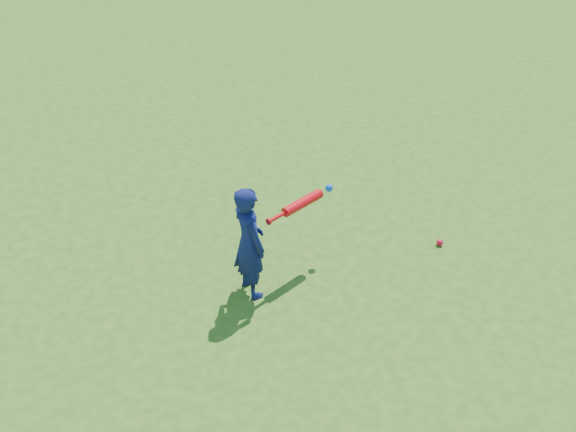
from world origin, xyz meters
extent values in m
plane|color=#2F5F16|center=(0.00, 0.00, 0.00)|extent=(80.00, 80.00, 0.00)
imported|color=#0F174A|center=(0.18, -0.08, 0.59)|extent=(0.40, 0.50, 1.19)
sphere|color=red|center=(2.27, 0.18, 0.04)|extent=(0.07, 0.07, 0.07)
cylinder|color=red|center=(0.38, -0.02, 0.76)|extent=(0.05, 0.06, 0.07)
cylinder|color=red|center=(0.47, 0.03, 0.76)|extent=(0.21, 0.15, 0.04)
cylinder|color=red|center=(0.75, 0.20, 0.76)|extent=(0.44, 0.32, 0.10)
sphere|color=red|center=(0.95, 0.32, 0.76)|extent=(0.10, 0.10, 0.10)
sphere|color=blue|center=(1.08, 0.40, 0.76)|extent=(0.08, 0.08, 0.08)
camera|label=1|loc=(-0.49, -4.73, 4.24)|focal=40.00mm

